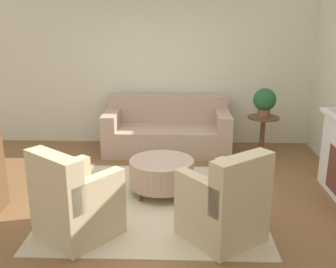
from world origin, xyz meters
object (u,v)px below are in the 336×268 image
object	(u,v)px
armchair_right	(225,206)
side_table	(263,130)
ottoman_table	(162,172)
armchair_left	(74,204)
couch	(167,132)
potted_plant_on_side_table	(265,101)

from	to	relation	value
armchair_right	side_table	distance (m)	2.82
side_table	armchair_right	bearing A→B (deg)	-108.72
ottoman_table	side_table	bearing A→B (deg)	43.65
armchair_left	side_table	world-z (taller)	armchair_left
couch	armchair_left	world-z (taller)	armchair_left
armchair_left	ottoman_table	bearing A→B (deg)	52.45
side_table	couch	bearing A→B (deg)	172.30
armchair_left	couch	bearing A→B (deg)	73.10
couch	armchair_right	bearing A→B (deg)	-76.32
ottoman_table	side_table	size ratio (longest dim) A/B	1.23
armchair_right	ottoman_table	size ratio (longest dim) A/B	1.18
couch	armchair_left	size ratio (longest dim) A/B	2.15
couch	ottoman_table	size ratio (longest dim) A/B	2.53
ottoman_table	side_table	world-z (taller)	side_table
ottoman_table	potted_plant_on_side_table	size ratio (longest dim) A/B	1.80
armchair_left	potted_plant_on_side_table	xyz separation A→B (m)	(2.48, 2.67, 0.56)
couch	potted_plant_on_side_table	size ratio (longest dim) A/B	4.55
ottoman_table	side_table	xyz separation A→B (m)	(1.62, 1.54, 0.17)
armchair_left	ottoman_table	xyz separation A→B (m)	(0.86, 1.12, -0.09)
couch	ottoman_table	world-z (taller)	couch
couch	ottoman_table	bearing A→B (deg)	-90.42
couch	armchair_left	xyz separation A→B (m)	(-0.88, -2.88, 0.05)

